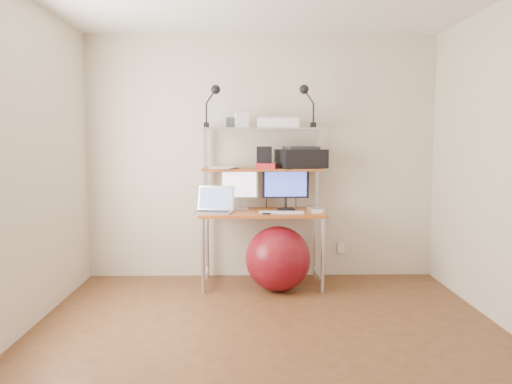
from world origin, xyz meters
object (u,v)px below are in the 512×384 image
at_px(printer, 301,158).
at_px(monitor_silver, 240,187).
at_px(exercise_ball, 278,259).
at_px(laptop, 215,207).
at_px(monitor_black, 286,186).

bearing_deg(printer, monitor_silver, 164.16).
xyz_separation_m(printer, exercise_ball, (-0.25, -0.34, -0.94)).
bearing_deg(laptop, monitor_silver, 56.93).
height_order(laptop, printer, printer).
relative_size(laptop, exercise_ball, 0.67).
distance_m(laptop, exercise_ball, 0.78).
bearing_deg(monitor_black, exercise_ball, -112.77).
height_order(monitor_silver, monitor_black, monitor_black).
distance_m(monitor_silver, monitor_black, 0.46).
relative_size(laptop, printer, 0.78).
height_order(monitor_silver, printer, printer).
distance_m(monitor_silver, exercise_ball, 0.82).
distance_m(monitor_silver, laptop, 0.37).
xyz_separation_m(monitor_silver, laptop, (-0.24, -0.22, -0.17)).
xyz_separation_m(monitor_black, exercise_ball, (-0.09, -0.28, -0.66)).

